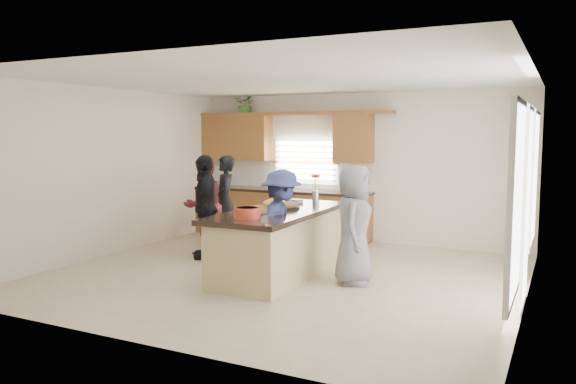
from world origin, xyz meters
The scene contains 18 objects.
floor centered at (0.00, 0.00, 0.00)m, with size 6.50×6.50×0.00m, color beige.
room_shell centered at (0.00, 0.00, 1.90)m, with size 6.52×6.02×2.81m.
back_cabinetry centered at (-1.47, 2.73, 0.91)m, with size 4.08×0.66×2.46m.
right_wall_glazing centered at (3.22, -0.13, 1.34)m, with size 0.06×4.00×2.25m.
island centered at (-0.06, 0.00, 0.45)m, with size 1.21×2.72×0.95m.
platter_front centered at (-0.12, -0.47, 0.98)m, with size 0.48×0.48×0.19m.
platter_mid centered at (-0.03, 0.21, 0.98)m, with size 0.39×0.39×0.16m.
platter_back centered at (-0.35, 0.38, 0.98)m, with size 0.37×0.37×0.15m.
salad_bowl centered at (-0.06, -0.89, 1.03)m, with size 0.35×0.35×0.14m.
clear_cup centered at (0.33, -1.11, 0.99)m, with size 0.09×0.09×0.09m, color white.
plate_stack centered at (-0.19, 0.87, 0.98)m, with size 0.22×0.22×0.06m, color #A686C4.
flower_vase centered at (-0.01, 1.20, 1.19)m, with size 0.14×0.14×0.44m.
potted_plant centered at (-2.27, 2.82, 2.64)m, with size 0.43×0.37×0.48m, color #3E762F.
woman_left_back centered at (-1.91, 1.44, 0.82)m, with size 0.60×0.39×1.65m, color black.
woman_left_mid centered at (-1.88, 0.72, 0.83)m, with size 0.80×0.63×1.65m, color maroon.
woman_left_front centered at (-1.64, 0.45, 0.85)m, with size 1.00×0.42×1.70m, color black.
woman_right_back centered at (0.16, -0.35, 0.78)m, with size 1.01×0.58×1.56m, color navy.
woman_right_front centered at (1.07, 0.03, 0.81)m, with size 0.80×0.52×1.63m, color slate.
Camera 1 is at (3.62, -7.10, 2.05)m, focal length 35.00 mm.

